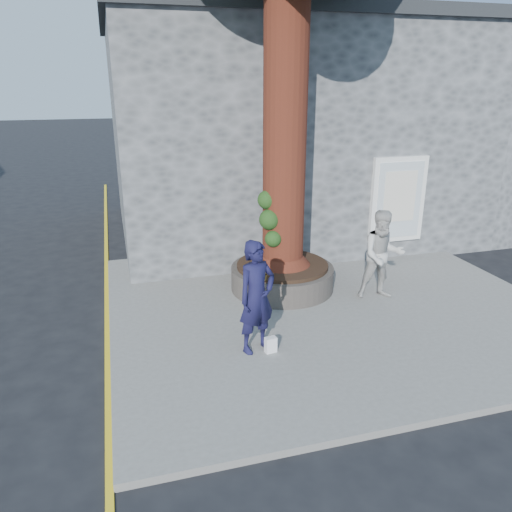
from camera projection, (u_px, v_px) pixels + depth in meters
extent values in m
plane|color=black|center=(276.00, 339.00, 9.38)|extent=(120.00, 120.00, 0.00)
cube|color=slate|center=(328.00, 305.00, 10.65)|extent=(9.00, 8.00, 0.12)
cube|color=yellow|center=(107.00, 336.00, 9.48)|extent=(0.10, 30.00, 0.01)
cube|color=#484B4D|center=(281.00, 134.00, 15.55)|extent=(10.00, 8.00, 6.00)
cube|color=black|center=(283.00, 23.00, 14.50)|extent=(10.30, 8.30, 0.30)
cube|color=white|center=(398.00, 200.00, 12.78)|extent=(1.50, 0.12, 2.20)
cube|color=silver|center=(399.00, 200.00, 12.72)|extent=(1.25, 0.04, 1.95)
cube|color=silver|center=(400.00, 197.00, 12.67)|extent=(0.90, 0.02, 1.30)
cube|color=#484B4D|center=(495.00, 128.00, 17.64)|extent=(6.00, 8.00, 6.00)
cylinder|color=black|center=(282.00, 278.00, 11.27)|extent=(2.30, 2.30, 0.52)
cylinder|color=black|center=(282.00, 265.00, 11.17)|extent=(2.04, 2.04, 0.08)
cylinder|color=#4C1E13|center=(286.00, 87.00, 9.90)|extent=(0.90, 0.90, 7.50)
cone|color=#4C1E13|center=(283.00, 249.00, 11.04)|extent=(1.24, 1.24, 0.70)
sphere|color=#153812|center=(269.00, 220.00, 10.51)|extent=(0.44, 0.44, 0.44)
sphere|color=#153812|center=(273.00, 239.00, 10.57)|extent=(0.36, 0.36, 0.36)
sphere|color=#153812|center=(267.00, 200.00, 10.48)|extent=(0.40, 0.40, 0.40)
imported|color=#141336|center=(257.00, 297.00, 8.46)|extent=(0.85, 0.71, 2.00)
imported|color=#B8B5B0|center=(382.00, 255.00, 10.58)|extent=(1.07, 0.91, 1.94)
cube|color=white|center=(271.00, 345.00, 8.65)|extent=(0.22, 0.15, 0.28)
imported|color=gray|center=(257.00, 272.00, 10.10)|extent=(0.24, 0.25, 0.39)
imported|color=gray|center=(257.00, 268.00, 10.28)|extent=(0.33, 0.34, 0.45)
imported|color=gray|center=(257.00, 273.00, 10.10)|extent=(0.29, 0.29, 0.37)
imported|color=gray|center=(263.00, 273.00, 10.14)|extent=(0.35, 0.37, 0.34)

